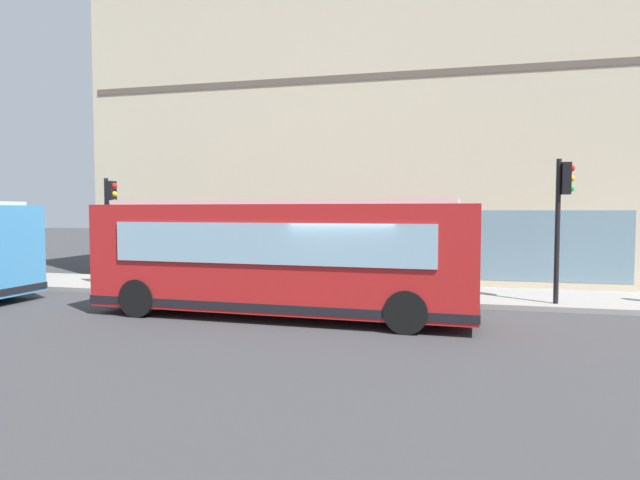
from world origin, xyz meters
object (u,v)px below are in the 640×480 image
(city_bus_nearside, at_px, (282,258))
(pedestrian_walking_along_curb, at_px, (162,253))
(pedestrian_by_light_pole, at_px, (433,265))
(traffic_light_near_corner, at_px, (563,203))
(traffic_light_down_block, at_px, (110,211))
(fire_hydrant, at_px, (382,278))

(city_bus_nearside, relative_size, pedestrian_walking_along_curb, 5.82)
(pedestrian_by_light_pole, bearing_deg, traffic_light_near_corner, -100.97)
(traffic_light_near_corner, relative_size, traffic_light_down_block, 1.09)
(city_bus_nearside, bearing_deg, traffic_light_down_block, 67.86)
(traffic_light_down_block, bearing_deg, traffic_light_near_corner, -90.19)
(city_bus_nearside, xyz_separation_m, fire_hydrant, (4.57, -2.08, -1.04))
(pedestrian_walking_along_curb, bearing_deg, traffic_light_near_corner, -99.11)
(fire_hydrant, xyz_separation_m, pedestrian_by_light_pole, (-0.99, -1.70, 0.59))
(traffic_light_near_corner, bearing_deg, traffic_light_down_block, 89.81)
(fire_hydrant, bearing_deg, traffic_light_near_corner, -107.70)
(traffic_light_near_corner, bearing_deg, pedestrian_walking_along_curb, 80.89)
(fire_hydrant, bearing_deg, city_bus_nearside, 155.50)
(city_bus_nearside, relative_size, traffic_light_near_corner, 2.48)
(pedestrian_walking_along_curb, relative_size, pedestrian_by_light_pole, 1.05)
(traffic_light_near_corner, relative_size, pedestrian_by_light_pole, 2.46)
(traffic_light_down_block, bearing_deg, fire_hydrant, -79.98)
(city_bus_nearside, distance_m, traffic_light_near_corner, 8.04)
(city_bus_nearside, height_order, traffic_light_down_block, traffic_light_down_block)
(fire_hydrant, bearing_deg, pedestrian_walking_along_curb, 86.43)
(pedestrian_walking_along_curb, bearing_deg, fire_hydrant, -93.57)
(pedestrian_walking_along_curb, bearing_deg, pedestrian_by_light_pole, -98.45)
(traffic_light_down_block, relative_size, fire_hydrant, 5.08)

